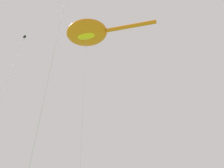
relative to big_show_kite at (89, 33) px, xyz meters
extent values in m
ellipsoid|color=orange|center=(-0.12, 0.17, 0.03)|extent=(5.17, 5.40, 1.09)
cylinder|color=orange|center=(2.51, -3.61, -0.13)|extent=(3.16, 4.29, 0.39)
ellipsoid|color=yellow|center=(-0.12, 0.17, -0.46)|extent=(1.73, 1.99, 0.39)
cylinder|color=#B2B2B7|center=(0.83, 0.73, -9.97)|extent=(1.93, 1.15, 18.91)
ellipsoid|color=black|center=(-3.78, 10.08, 5.48)|extent=(0.49, 0.68, 0.30)
cylinder|color=#B2B2B7|center=(-4.17, -3.32, -11.98)|extent=(2.07, 3.94, 14.88)
camera|label=1|loc=(-7.29, -11.38, -17.49)|focal=33.22mm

